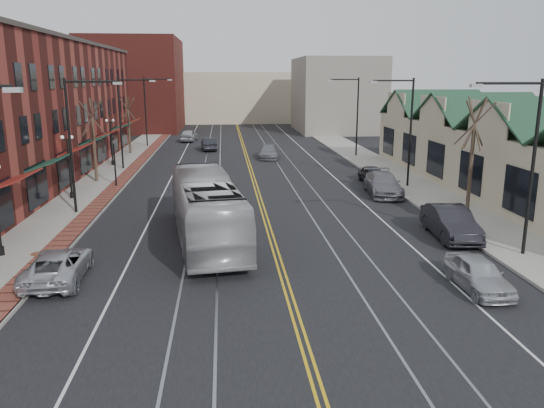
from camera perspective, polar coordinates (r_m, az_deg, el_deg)
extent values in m
plane|color=black|center=(18.56, 2.80, -12.80)|extent=(160.00, 160.00, 0.00)
cube|color=gray|center=(38.57, -19.53, 0.55)|extent=(4.00, 120.00, 0.15)
cube|color=gray|center=(40.04, 15.96, 1.26)|extent=(4.00, 120.00, 0.15)
cube|color=maroon|center=(46.60, -26.44, 8.79)|extent=(10.00, 50.00, 11.00)
cube|color=#BDB291|center=(42.20, 23.80, 4.31)|extent=(8.00, 36.00, 4.60)
cube|color=maroon|center=(87.53, -14.53, 12.32)|extent=(14.00, 18.00, 14.00)
cube|color=#BDB291|center=(101.55, -3.97, 11.41)|extent=(22.00, 14.00, 9.00)
cube|color=slate|center=(83.34, 6.95, 11.57)|extent=(12.00, 16.00, 11.00)
cube|color=#999999|center=(17.56, -26.09, 10.96)|extent=(0.50, 0.25, 0.15)
cylinder|color=black|center=(33.96, -20.86, 5.76)|extent=(0.16, 0.16, 8.00)
cylinder|color=black|center=(33.34, -18.88, 12.36)|extent=(3.00, 0.12, 0.12)
cube|color=#999999|center=(33.03, -16.28, 12.36)|extent=(0.50, 0.25, 0.15)
cylinder|color=black|center=(49.47, -16.00, 8.30)|extent=(0.16, 0.16, 8.00)
cylinder|color=black|center=(49.05, -14.53, 12.80)|extent=(3.00, 0.12, 0.12)
cube|color=#999999|center=(48.84, -12.74, 12.78)|extent=(0.50, 0.25, 0.15)
cylinder|color=black|center=(65.22, -13.45, 9.59)|extent=(0.16, 0.16, 8.00)
cylinder|color=black|center=(64.90, -12.29, 13.00)|extent=(3.00, 0.12, 0.12)
cube|color=#999999|center=(64.75, -10.94, 12.97)|extent=(0.50, 0.25, 0.15)
cylinder|color=black|center=(26.72, 26.22, 3.37)|extent=(0.16, 0.16, 8.00)
cylinder|color=black|center=(25.65, 24.19, 11.77)|extent=(3.00, 0.12, 0.12)
cube|color=#999999|center=(24.97, 21.10, 11.79)|extent=(0.50, 0.25, 0.15)
cylinder|color=black|center=(41.10, 14.67, 7.41)|extent=(0.16, 0.16, 8.00)
cylinder|color=black|center=(40.41, 12.95, 12.81)|extent=(3.00, 0.12, 0.12)
cube|color=#999999|center=(39.97, 10.85, 12.77)|extent=(0.50, 0.25, 0.15)
cylinder|color=black|center=(56.35, 9.17, 9.22)|extent=(0.16, 0.16, 8.00)
cylinder|color=black|center=(55.85, 7.78, 13.14)|extent=(3.00, 0.12, 0.12)
cube|color=#999999|center=(55.54, 6.23, 13.07)|extent=(0.50, 0.25, 0.15)
cylinder|color=black|center=(27.72, -27.11, -4.51)|extent=(0.28, 0.28, 0.40)
cylinder|color=black|center=(38.72, -20.71, 0.92)|extent=(0.28, 0.28, 0.40)
cylinder|color=black|center=(38.40, -20.93, 3.54)|extent=(0.14, 0.14, 4.00)
cube|color=black|center=(38.13, -21.19, 6.49)|extent=(0.60, 0.06, 0.06)
sphere|color=white|center=(38.20, -21.64, 6.69)|extent=(0.24, 0.24, 0.24)
sphere|color=white|center=(38.03, -20.77, 6.74)|extent=(0.24, 0.24, 0.24)
cylinder|color=black|center=(52.12, -16.74, 4.27)|extent=(0.28, 0.28, 0.40)
cylinder|color=black|center=(51.88, -16.88, 6.23)|extent=(0.14, 0.14, 4.00)
cube|color=black|center=(51.68, -17.03, 8.43)|extent=(0.60, 0.06, 0.06)
sphere|color=white|center=(51.73, -17.37, 8.58)|extent=(0.24, 0.24, 0.24)
sphere|color=white|center=(51.61, -16.71, 8.61)|extent=(0.24, 0.24, 0.24)
cylinder|color=#382B21|center=(44.00, -18.56, 5.49)|extent=(0.24, 0.24, 4.90)
cylinder|color=#382B21|center=(43.75, -18.81, 8.80)|extent=(0.58, 1.37, 2.90)
cylinder|color=#382B21|center=(43.75, -18.81, 8.80)|extent=(1.60, 0.66, 2.78)
cylinder|color=#382B21|center=(43.75, -18.81, 8.80)|extent=(0.53, 1.23, 2.96)
cylinder|color=#382B21|center=(43.75, -18.81, 8.80)|extent=(1.69, 1.03, 2.64)
cylinder|color=#382B21|center=(43.75, -18.81, 8.80)|extent=(1.78, 1.29, 2.48)
cylinder|color=#382B21|center=(59.61, -15.11, 7.49)|extent=(0.24, 0.24, 4.55)
cylinder|color=#382B21|center=(59.42, -15.25, 9.77)|extent=(0.55, 1.28, 2.69)
cylinder|color=#382B21|center=(59.42, -15.25, 9.77)|extent=(1.49, 0.62, 2.58)
cylinder|color=#382B21|center=(59.42, -15.25, 9.77)|extent=(0.50, 1.15, 2.75)
cylinder|color=#382B21|center=(59.42, -15.25, 9.77)|extent=(1.57, 0.97, 2.45)
cylinder|color=#382B21|center=(59.42, -15.25, 9.77)|extent=(1.66, 1.20, 2.30)
cylinder|color=#382B21|center=(34.34, 20.58, 3.54)|extent=(0.24, 0.24, 5.25)
cylinder|color=#382B21|center=(34.02, 20.97, 8.06)|extent=(0.61, 1.46, 3.10)
cylinder|color=#382B21|center=(34.02, 20.97, 8.06)|extent=(1.70, 0.70, 2.97)
cylinder|color=#382B21|center=(34.02, 20.97, 8.06)|extent=(0.56, 1.31, 3.17)
cylinder|color=#382B21|center=(34.02, 20.97, 8.06)|extent=(1.80, 1.10, 2.82)
cylinder|color=#382B21|center=(34.02, 20.97, 8.06)|extent=(1.90, 1.37, 2.65)
cylinder|color=#592D19|center=(27.22, -23.93, -4.92)|extent=(0.60, 0.60, 0.02)
cylinder|color=black|center=(41.79, -16.54, 4.06)|extent=(0.12, 0.12, 3.20)
imported|color=black|center=(41.55, -16.70, 6.44)|extent=(0.18, 0.15, 0.90)
imported|color=#B6B6B8|center=(27.19, -7.09, -0.49)|extent=(4.43, 12.36, 3.37)
imported|color=#B6B8BE|center=(23.66, -22.03, -6.14)|extent=(2.40, 4.85, 1.32)
imported|color=#AEAFB5|center=(22.57, 21.30, -7.01)|extent=(1.60, 3.90, 1.32)
imported|color=black|center=(29.12, 18.65, -1.91)|extent=(2.08, 5.14, 1.66)
imported|color=slate|center=(38.55, 11.84, 2.12)|extent=(2.71, 5.62, 1.58)
imported|color=black|center=(42.57, 10.81, 3.09)|extent=(1.71, 4.03, 1.36)
imported|color=black|center=(61.47, -6.82, 6.42)|extent=(1.97, 4.45, 1.42)
imported|color=slate|center=(54.85, -0.39, 5.61)|extent=(2.31, 4.74, 1.33)
imported|color=#A5A9AC|center=(70.42, -8.95, 7.32)|extent=(2.32, 4.80, 1.58)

